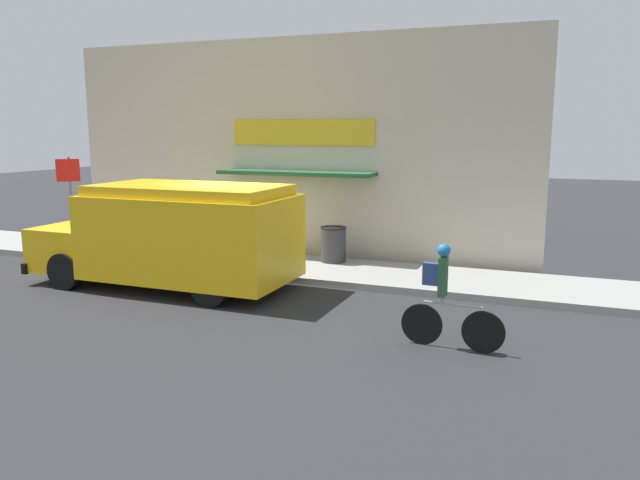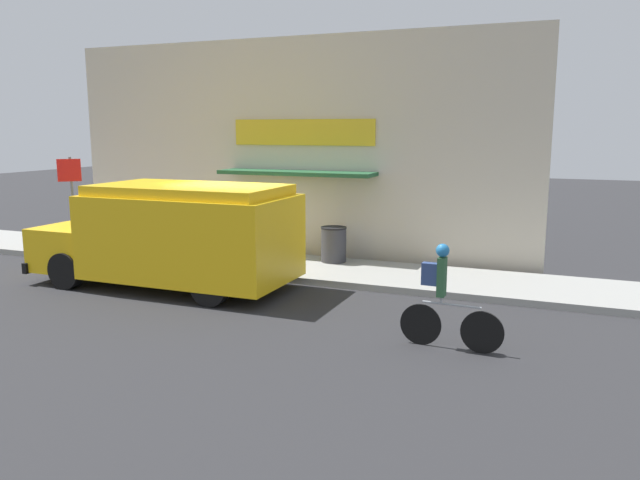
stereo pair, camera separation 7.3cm
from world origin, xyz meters
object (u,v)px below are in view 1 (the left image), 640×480
object	(u,v)px
stop_sign_post	(70,189)
trash_bin	(333,244)
school_bus	(174,235)
cyclist	(446,298)

from	to	relation	value
stop_sign_post	trash_bin	distance (m)	7.27
school_bus	trash_bin	world-z (taller)	school_bus
school_bus	cyclist	size ratio (longest dim) A/B	3.50
stop_sign_post	trash_bin	size ratio (longest dim) A/B	2.91
school_bus	cyclist	xyz separation A→B (m)	(6.28, -1.68, -0.37)
cyclist	stop_sign_post	bearing A→B (deg)	165.19
stop_sign_post	cyclist	bearing A→B (deg)	-17.33
school_bus	stop_sign_post	distance (m)	4.81
trash_bin	school_bus	bearing A→B (deg)	-128.52
cyclist	stop_sign_post	distance (m)	11.30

